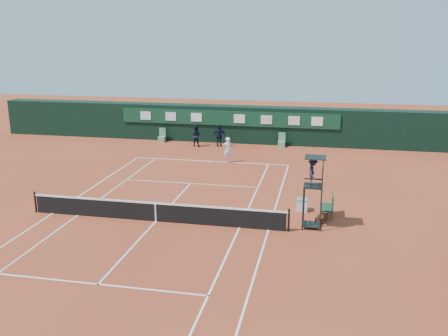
# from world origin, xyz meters

# --- Properties ---
(ground) EXTENTS (90.00, 90.00, 0.00)m
(ground) POSITION_xyz_m (0.00, 0.00, 0.00)
(ground) COLOR #A74427
(ground) RESTS_ON ground
(court_lines) EXTENTS (11.05, 23.85, 0.01)m
(court_lines) POSITION_xyz_m (0.00, 0.00, 0.01)
(court_lines) COLOR white
(court_lines) RESTS_ON ground
(tennis_net) EXTENTS (12.90, 0.10, 1.10)m
(tennis_net) POSITION_xyz_m (0.00, 0.00, 0.51)
(tennis_net) COLOR black
(tennis_net) RESTS_ON ground
(back_wall) EXTENTS (40.00, 1.65, 3.00)m
(back_wall) POSITION_xyz_m (0.00, 18.74, 1.51)
(back_wall) COLOR black
(back_wall) RESTS_ON ground
(linesman_chair_left) EXTENTS (0.55, 0.50, 1.15)m
(linesman_chair_left) POSITION_xyz_m (-5.50, 17.48, 0.32)
(linesman_chair_left) COLOR #62976A
(linesman_chair_left) RESTS_ON ground
(linesman_chair_right) EXTENTS (0.55, 0.50, 1.15)m
(linesman_chair_right) POSITION_xyz_m (4.50, 17.48, 0.32)
(linesman_chair_right) COLOR #609369
(linesman_chair_right) RESTS_ON ground
(umpire_chair) EXTENTS (0.96, 0.95, 3.42)m
(umpire_chair) POSITION_xyz_m (7.40, 0.73, 2.46)
(umpire_chair) COLOR black
(umpire_chair) RESTS_ON ground
(player_bench) EXTENTS (0.55, 1.20, 1.10)m
(player_bench) POSITION_xyz_m (8.23, 2.39, 0.60)
(player_bench) COLOR #173A24
(player_bench) RESTS_ON ground
(tennis_bag) EXTENTS (0.61, 0.88, 0.30)m
(tennis_bag) POSITION_xyz_m (7.87, 1.61, 0.15)
(tennis_bag) COLOR black
(tennis_bag) RESTS_ON ground
(cooler) EXTENTS (0.57, 0.57, 0.65)m
(cooler) POSITION_xyz_m (6.87, 2.93, 0.33)
(cooler) COLOR silver
(cooler) RESTS_ON ground
(tennis_ball) EXTENTS (0.08, 0.08, 0.08)m
(tennis_ball) POSITION_xyz_m (2.44, 5.93, 0.04)
(tennis_ball) COLOR yellow
(tennis_ball) RESTS_ON ground
(player) EXTENTS (0.79, 0.72, 1.81)m
(player) POSITION_xyz_m (1.21, 11.84, 0.91)
(player) COLOR white
(player) RESTS_ON ground
(ball_kid_left) EXTENTS (0.91, 0.75, 1.71)m
(ball_kid_left) POSITION_xyz_m (-2.29, 16.43, 0.86)
(ball_kid_left) COLOR black
(ball_kid_left) RESTS_ON ground
(ball_kid_right) EXTENTS (1.09, 0.59, 1.76)m
(ball_kid_right) POSITION_xyz_m (-0.42, 16.73, 0.88)
(ball_kid_right) COLOR black
(ball_kid_right) RESTS_ON ground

